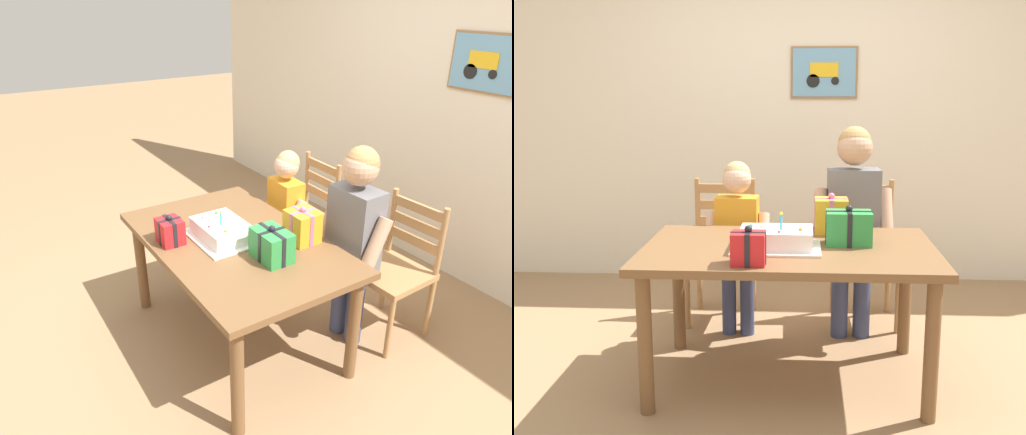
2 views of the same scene
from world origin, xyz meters
TOP-DOWN VIEW (x-y plane):
  - ground_plane at (0.00, 0.00)m, footprint 20.00×20.00m
  - back_wall at (0.00, 1.88)m, footprint 6.40×0.11m
  - dining_table at (0.00, 0.00)m, footprint 1.47×0.92m
  - birthday_cake at (-0.06, -0.05)m, footprint 0.44×0.34m
  - gift_box_red_large at (0.30, 0.06)m, footprint 0.24×0.17m
  - gift_box_beside_cake at (0.22, 0.33)m, footprint 0.18×0.17m
  - gift_box_corner_small at (-0.18, -0.34)m, footprint 0.16×0.14m
  - chair_left at (-0.47, 0.91)m, footprint 0.43×0.43m
  - chair_right at (0.47, 0.91)m, footprint 0.43×0.43m
  - child_older at (0.36, 0.61)m, footprint 0.48×0.27m
  - child_younger at (-0.33, 0.61)m, footprint 0.40×0.23m

SIDE VIEW (x-z plane):
  - ground_plane at x=0.00m, z-range 0.00..0.00m
  - chair_left at x=-0.47m, z-range 0.01..0.93m
  - chair_right at x=0.47m, z-range 0.01..0.93m
  - dining_table at x=0.00m, z-range 0.27..1.00m
  - child_younger at x=-0.33m, z-range 0.12..1.20m
  - birthday_cake at x=-0.06m, z-range 0.68..0.87m
  - child_older at x=0.36m, z-range 0.14..1.44m
  - gift_box_corner_small at x=-0.18m, z-range 0.71..0.89m
  - gift_box_red_large at x=0.30m, z-range 0.71..0.92m
  - gift_box_beside_cake at x=0.22m, z-range 0.71..0.93m
  - back_wall at x=0.00m, z-range 0.00..2.60m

